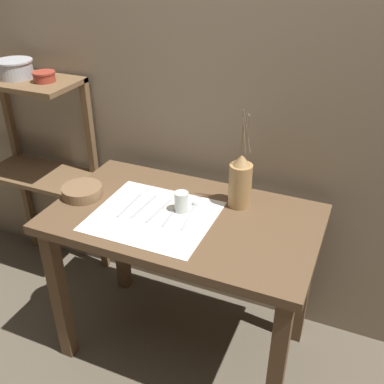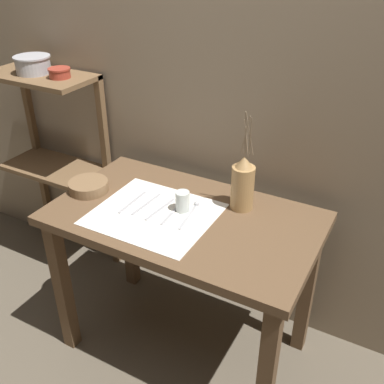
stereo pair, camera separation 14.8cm
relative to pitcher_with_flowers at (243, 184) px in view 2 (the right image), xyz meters
name	(u,v)px [view 2 (the right image)]	position (x,y,z in m)	size (l,w,h in m)	color
ground_plane	(185,343)	(-0.19, -0.17, -0.89)	(12.00, 12.00, 0.00)	brown
stone_wall_back	(231,87)	(-0.19, 0.27, 0.31)	(7.00, 0.06, 2.40)	gray
wooden_table	(184,239)	(-0.19, -0.17, -0.24)	(1.12, 0.65, 0.78)	brown
wooden_shelf_unit	(55,137)	(-1.15, 0.11, -0.07)	(0.57, 0.29, 1.18)	brown
linen_cloth	(154,214)	(-0.30, -0.22, -0.11)	(0.49, 0.43, 0.00)	white
pitcher_with_flowers	(243,184)	(0.00, 0.00, 0.00)	(0.10, 0.10, 0.43)	#A87F4C
wooden_bowl	(88,186)	(-0.66, -0.20, -0.09)	(0.18, 0.18, 0.05)	brown
glass_tumbler_near	(183,201)	(-0.21, -0.14, -0.07)	(0.06, 0.06, 0.09)	silver
knife_center	(132,202)	(-0.43, -0.19, -0.11)	(0.01, 0.20, 0.00)	#A8A8AD
fork_outer	(146,204)	(-0.37, -0.18, -0.11)	(0.03, 0.20, 0.00)	#A8A8AD
fork_inner	(160,209)	(-0.29, -0.18, -0.11)	(0.03, 0.20, 0.00)	#A8A8AD
spoon_inner	(179,205)	(-0.24, -0.12, -0.11)	(0.03, 0.21, 0.02)	#A8A8AD
spoon_outer	(193,209)	(-0.17, -0.12, -0.11)	(0.04, 0.21, 0.02)	#A8A8AD
metal_pot_large	(33,64)	(-1.18, 0.07, 0.33)	(0.18, 0.18, 0.09)	#A8A8AD
metal_pot_small	(60,72)	(-1.01, 0.07, 0.31)	(0.11, 0.11, 0.05)	#9E3828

